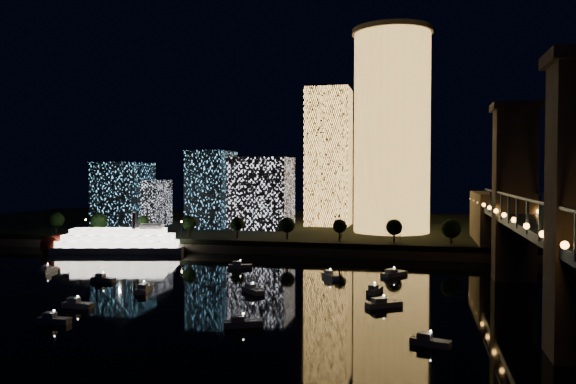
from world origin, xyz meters
name	(u,v)px	position (x,y,z in m)	size (l,w,h in m)	color
ground	(241,308)	(0.00, 0.00, 0.00)	(520.00, 520.00, 0.00)	black
far_bank	(339,228)	(0.00, 160.00, 2.50)	(420.00, 160.00, 5.00)	black
seawall	(310,251)	(0.00, 82.00, 1.50)	(420.00, 6.00, 3.00)	#6B5E4C
tower_cylindrical	(392,131)	(27.22, 124.12, 48.09)	(34.00, 34.00, 85.93)	#FAB250
tower_rectangular	(329,157)	(-3.83, 149.33, 37.88)	(20.67, 20.67, 65.77)	#FAB250
midrise_blocks	(192,194)	(-64.46, 125.36, 20.41)	(90.57, 28.20, 35.45)	white
truss_bridge	(552,242)	(65.00, 3.72, 16.25)	(13.00, 266.00, 50.00)	#172C4C
riverboat	(113,242)	(-74.38, 72.37, 4.07)	(53.71, 22.42, 15.88)	silver
motorboats	(213,292)	(-11.20, 11.49, 0.81)	(117.74, 77.39, 2.78)	silver
esplanade_trees	(234,224)	(-31.45, 88.00, 10.47)	(166.72, 6.97, 8.99)	black
street_lamps	(232,226)	(-34.00, 94.00, 9.02)	(132.70, 0.70, 5.65)	black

